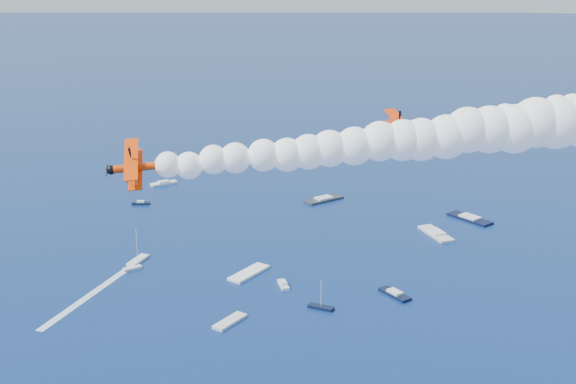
# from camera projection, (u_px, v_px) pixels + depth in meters

# --- Properties ---
(biplane_lead) EXTENTS (10.65, 11.68, 7.40)m
(biplane_lead) POSITION_uv_depth(u_px,v_px,m) (402.00, 130.00, 109.11)
(biplane_lead) COLOR red
(biplane_trail) EXTENTS (8.92, 10.07, 7.24)m
(biplane_trail) POSITION_uv_depth(u_px,v_px,m) (137.00, 167.00, 82.64)
(biplane_trail) COLOR #EF3C05
(smoke_trail_lead) EXTENTS (55.05, 47.23, 10.05)m
(smoke_trail_lead) POSITION_uv_depth(u_px,v_px,m) (570.00, 108.00, 114.15)
(smoke_trail_lead) COLOR white
(smoke_trail_trail) EXTENTS (54.74, 40.59, 10.05)m
(smoke_trail_trail) POSITION_uv_depth(u_px,v_px,m) (378.00, 142.00, 85.06)
(smoke_trail_trail) COLOR white
(spectator_boats) EXTENTS (217.75, 150.83, 0.70)m
(spectator_boats) POSITION_uv_depth(u_px,v_px,m) (365.00, 284.00, 191.57)
(spectator_boats) COLOR white
(spectator_boats) RESTS_ON ground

